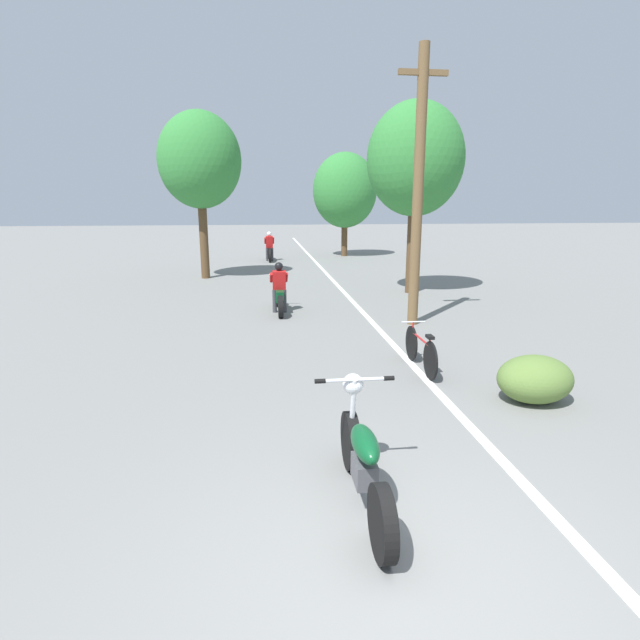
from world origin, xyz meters
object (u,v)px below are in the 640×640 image
motorcycle_rider_far (270,250)px  bicycle_parked (421,350)px  motorcycle_foreground (363,459)px  motorcycle_rider_lead (279,293)px  utility_pole (418,188)px  roadside_tree_right_near (415,160)px  roadside_tree_right_far (345,191)px  roadside_tree_left (200,161)px

motorcycle_rider_far → bicycle_parked: size_ratio=1.23×
motorcycle_foreground → motorcycle_rider_lead: motorcycle_rider_lead is taller
utility_pole → motorcycle_rider_lead: 4.44m
roadside_tree_right_near → utility_pole: bearing=-106.1°
roadside_tree_right_far → roadside_tree_left: (-6.58, -7.16, 0.89)m
utility_pole → motorcycle_rider_lead: size_ratio=3.09×
motorcycle_foreground → bicycle_parked: size_ratio=1.24×
motorcycle_foreground → motorcycle_rider_lead: size_ratio=1.05×
motorcycle_rider_lead → bicycle_parked: motorcycle_rider_lead is taller
roadside_tree_right_near → motorcycle_foreground: size_ratio=2.79×
roadside_tree_right_far → motorcycle_rider_lead: 14.38m
motorcycle_rider_far → roadside_tree_right_near: bearing=-65.3°
motorcycle_rider_lead → bicycle_parked: size_ratio=1.18×
motorcycle_rider_lead → bicycle_parked: (2.26, -4.95, -0.15)m
roadside_tree_right_near → bicycle_parked: (-2.04, -7.35, -3.74)m
motorcycle_rider_lead → bicycle_parked: bearing=-65.5°
roadside_tree_left → motorcycle_rider_far: size_ratio=2.90×
utility_pole → motorcycle_rider_lead: utility_pole is taller
utility_pole → motorcycle_foreground: size_ratio=2.95×
roadside_tree_right_near → motorcycle_foreground: 12.33m
roadside_tree_left → motorcycle_rider_far: 7.08m
utility_pole → motorcycle_rider_lead: bearing=151.1°
motorcycle_rider_far → roadside_tree_left: bearing=-115.2°
motorcycle_rider_lead → bicycle_parked: 5.44m
motorcycle_foreground → motorcycle_rider_far: bearing=91.3°
motorcycle_foreground → roadside_tree_right_near: bearing=70.9°
roadside_tree_right_far → utility_pole: bearing=-93.4°
roadside_tree_left → motorcycle_foreground: roadside_tree_left is taller
roadside_tree_right_near → motorcycle_rider_far: roadside_tree_right_near is taller
roadside_tree_right_near → motorcycle_rider_lead: bearing=-150.9°
roadside_tree_right_near → roadside_tree_right_far: size_ratio=1.09×
utility_pole → roadside_tree_right_near: utility_pole is taller
roadside_tree_right_near → roadside_tree_left: (-6.86, 3.94, 0.20)m
utility_pole → roadside_tree_right_near: size_ratio=1.06×
utility_pole → roadside_tree_right_far: utility_pole is taller
roadside_tree_right_far → motorcycle_rider_far: size_ratio=2.56×
roadside_tree_right_near → roadside_tree_right_far: roadside_tree_right_near is taller
motorcycle_foreground → bicycle_parked: 4.21m
utility_pole → motorcycle_rider_far: utility_pole is taller
motorcycle_rider_lead → utility_pole: bearing=-28.9°
roadside_tree_right_near → motorcycle_foreground: roadside_tree_right_near is taller
motorcycle_rider_lead → roadside_tree_right_near: bearing=29.1°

